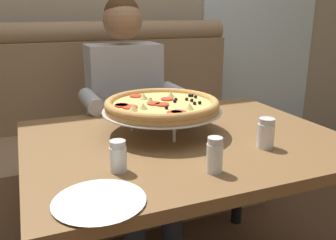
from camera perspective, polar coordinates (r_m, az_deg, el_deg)
The scene contains 9 objects.
booth_bench at distance 2.32m, azimuth -7.14°, elevation -3.27°, with size 1.63×0.78×1.13m.
dining_table at distance 1.41m, azimuth 2.64°, elevation -6.07°, with size 1.19×0.92×0.73m.
diner_main at distance 1.98m, azimuth -6.06°, elevation 2.64°, with size 0.54×0.64×1.27m.
pizza at distance 1.41m, azimuth -0.99°, elevation 2.32°, with size 0.47×0.47×0.14m.
shaker_parmesan at distance 1.09m, azimuth -7.89°, elevation -6.05°, with size 0.05×0.05×0.10m.
shaker_oregano at distance 1.31m, azimuth 15.23°, elevation -2.34°, with size 0.06×0.06×0.11m.
shaker_pepper_flakes at distance 1.08m, azimuth 7.38°, elevation -5.92°, with size 0.05×0.05×0.11m.
plate_near_left at distance 0.95m, azimuth -10.85°, elevation -12.14°, with size 0.24×0.24×0.02m.
patio_chair at distance 3.69m, azimuth 7.83°, elevation 6.31°, with size 0.40×0.40×0.86m.
Camera 1 is at (-0.55, -1.18, 1.20)m, focal length 38.48 mm.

